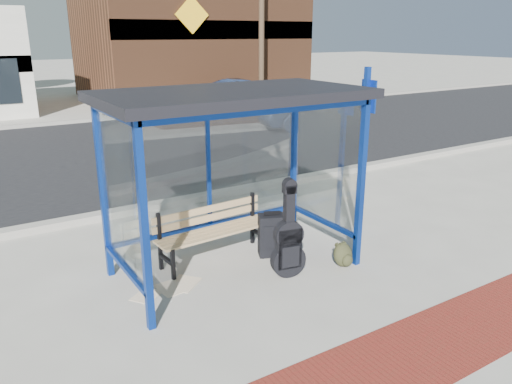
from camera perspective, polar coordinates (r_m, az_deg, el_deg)
ground at (r=6.91m, az=-2.29°, el=-8.77°), size 120.00×120.00×0.00m
brick_paver_strip at (r=5.15m, az=13.20°, el=-19.52°), size 60.00×1.00×0.01m
curb_near at (r=9.33m, az=-11.22°, el=-1.52°), size 60.00×0.25×0.12m
street_asphalt at (r=14.06m, az=-18.81°, el=4.14°), size 60.00×10.00×0.00m
curb_far at (r=18.97m, az=-22.60°, el=7.23°), size 60.00×0.25×0.12m
far_sidewalk at (r=20.83m, az=-23.53°, el=7.80°), size 60.00×4.00×0.01m
bus_shelter at (r=6.33m, az=-2.84°, el=8.52°), size 3.30×1.80×2.42m
storefront_brown at (r=26.31m, az=-7.62°, el=17.86°), size 10.00×7.08×6.40m
utility_pole_east at (r=22.34m, az=0.64°, el=20.38°), size 1.60×0.24×8.00m
bench at (r=7.05m, az=-4.90°, el=-4.17°), size 1.74×0.53×0.81m
guitar_bag at (r=6.54m, az=3.72°, el=-5.91°), size 0.48×0.22×1.27m
suitcase at (r=7.18m, az=1.86°, el=-4.97°), size 0.45×0.38×0.67m
backpack at (r=7.02m, az=9.98°, el=-7.14°), size 0.30×0.28×0.34m
sign_post at (r=7.96m, az=12.19°, el=5.60°), size 0.11×0.33×2.60m
newspaper_a at (r=6.40m, az=-12.41°, el=-11.49°), size 0.44×0.43×0.01m
newspaper_b at (r=6.51m, az=-9.64°, el=-10.76°), size 0.35×0.43×0.01m
newspaper_c at (r=6.59m, az=-8.28°, el=-10.32°), size 0.54×0.53×0.01m
parked_car at (r=20.80m, az=-1.13°, el=11.01°), size 4.02×1.76×1.28m
fire_hydrant at (r=23.55m, az=2.57°, el=11.13°), size 0.31×0.21×0.69m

